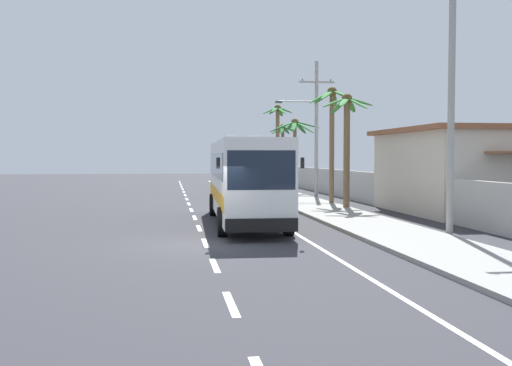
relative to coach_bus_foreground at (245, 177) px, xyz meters
name	(u,v)px	position (x,y,z in m)	size (l,w,h in m)	color
ground_plane	(206,244)	(-1.99, -5.69, -1.94)	(160.00, 160.00, 0.00)	#303035
sidewalk_kerb	(328,211)	(4.81, 4.31, -1.87)	(3.20, 90.00, 0.14)	gray
lane_markings	(228,206)	(0.16, 9.06, -1.93)	(3.57, 71.00, 0.01)	white
boundary_wall	(374,189)	(8.61, 8.31, -0.99)	(0.24, 60.00, 1.89)	#B2B2AD
coach_bus_foreground	(245,177)	(0.00, 0.00, 0.00)	(3.09, 11.70, 3.72)	white
motorcycle_beside_bus	(252,194)	(1.58, 9.23, -1.30)	(0.56, 1.96, 1.57)	black
pedestrian_near_kerb	(293,183)	(5.04, 13.89, -0.91)	(0.36, 0.36, 1.69)	navy
utility_pole_nearest	(451,89)	(6.63, -5.13, 3.25)	(1.89, 0.24, 10.00)	#9E9E99
utility_pole_mid	(315,125)	(6.58, 14.30, 2.97)	(4.03, 0.24, 9.20)	#9E9E99
palm_nearest	(295,137)	(6.19, 18.83, 2.38)	(3.61, 3.67, 5.67)	brown
palm_second	(283,142)	(7.69, 31.45, 2.25)	(2.68, 2.65, 5.94)	brown
palm_third	(347,131)	(6.15, 5.58, 2.24)	(2.86, 2.56, 6.13)	brown
palm_fourth	(278,132)	(6.04, 25.22, 2.95)	(2.69, 2.59, 7.25)	brown
palm_farthest	(332,120)	(6.14, 8.51, 2.98)	(3.00, 2.91, 6.83)	brown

